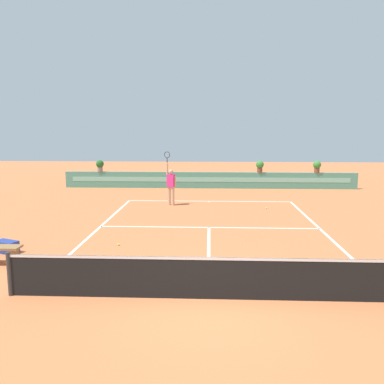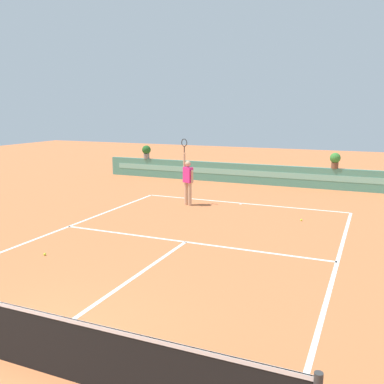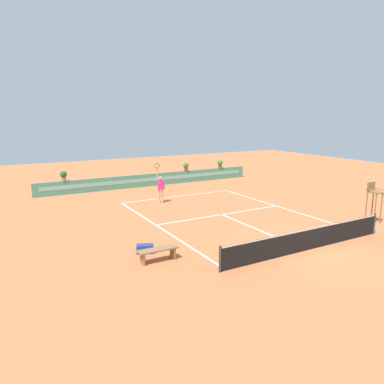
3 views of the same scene
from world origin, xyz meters
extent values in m
plane|color=#C66B3D|center=(0.00, 6.00, 0.00)|extent=(60.00, 60.00, 0.00)
cube|color=white|center=(0.00, 11.89, 0.00)|extent=(8.22, 0.10, 0.01)
cube|color=white|center=(0.00, 6.40, 0.00)|extent=(8.22, 0.10, 0.01)
cube|color=white|center=(0.00, 3.20, 0.00)|extent=(0.10, 6.40, 0.01)
cube|color=white|center=(-4.11, 5.95, 0.00)|extent=(0.10, 11.89, 0.01)
cube|color=white|center=(4.11, 5.95, 0.00)|extent=(0.10, 11.89, 0.01)
cube|color=white|center=(0.00, 11.79, 0.00)|extent=(0.10, 0.20, 0.01)
cube|color=black|center=(0.00, 0.00, 0.47)|extent=(8.82, 0.02, 0.95)
cube|color=white|center=(0.00, 0.00, 0.92)|extent=(8.82, 0.03, 0.06)
cube|color=#4C8E7A|center=(0.00, 16.39, 0.50)|extent=(18.00, 0.20, 1.00)
cube|color=#7ABCA8|center=(0.00, 16.29, 0.55)|extent=(17.10, 0.01, 0.28)
cylinder|color=tan|center=(-1.75, 10.71, 0.45)|extent=(0.14, 0.14, 0.90)
cylinder|color=tan|center=(-1.93, 10.78, 0.45)|extent=(0.14, 0.14, 0.90)
cube|color=#E52D84|center=(-1.84, 10.75, 1.20)|extent=(0.42, 0.33, 0.60)
sphere|color=tan|center=(-1.84, 10.75, 1.63)|extent=(0.22, 0.22, 0.22)
cylinder|color=tan|center=(-2.03, 10.82, 1.75)|extent=(0.09, 0.09, 0.55)
cylinder|color=black|center=(-2.03, 10.82, 2.17)|extent=(0.04, 0.04, 0.24)
torus|color=#262626|center=(-2.03, 10.82, 2.43)|extent=(0.30, 0.14, 0.31)
cylinder|color=tan|center=(-1.64, 10.67, 1.15)|extent=(0.09, 0.09, 0.50)
sphere|color=#CCE033|center=(-2.88, 3.92, 0.03)|extent=(0.07, 0.07, 0.07)
sphere|color=#CCE033|center=(2.64, 10.06, 0.03)|extent=(0.07, 0.07, 0.07)
cylinder|color=gray|center=(-6.83, 16.39, 1.14)|extent=(0.32, 0.32, 0.28)
sphere|color=#235B23|center=(-6.83, 16.39, 1.48)|extent=(0.48, 0.48, 0.48)
cylinder|color=brown|center=(3.07, 16.39, 1.14)|extent=(0.32, 0.32, 0.28)
sphere|color=#387F33|center=(3.07, 16.39, 1.48)|extent=(0.48, 0.48, 0.48)
camera|label=1|loc=(0.02, -8.33, 3.70)|focal=37.70mm
camera|label=2|loc=(4.79, -4.27, 3.74)|focal=40.20mm
camera|label=3|loc=(-11.21, -10.02, 5.52)|focal=33.54mm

